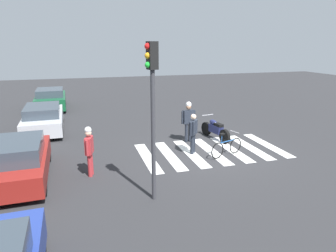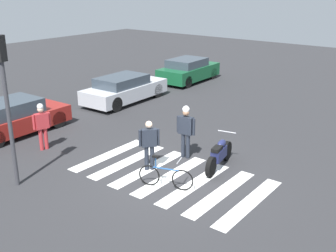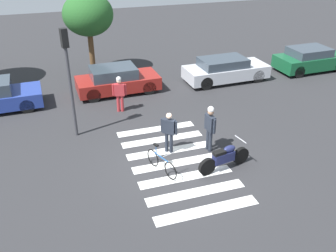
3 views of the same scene
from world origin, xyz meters
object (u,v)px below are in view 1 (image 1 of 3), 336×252
object	(u,v)px
car_maroon_wagon	(17,161)
pedestrian_bystander	(89,148)
officer_on_foot	(188,119)
traffic_light_pole	(152,98)
leaning_bicycle	(227,147)
police_motorcycle	(215,130)
car_green_compact	(51,99)
car_silver_sedan	(43,118)
officer_by_motorcycle	(193,131)

from	to	relation	value
car_maroon_wagon	pedestrian_bystander	bearing A→B (deg)	-97.68
pedestrian_bystander	officer_on_foot	bearing A→B (deg)	-60.39
traffic_light_pole	leaning_bicycle	bearing A→B (deg)	-54.86
police_motorcycle	car_green_compact	xyz separation A→B (m)	(9.39, 7.81, 0.22)
car_maroon_wagon	car_silver_sedan	xyz separation A→B (m)	(6.01, -0.28, -0.01)
police_motorcycle	leaning_bicycle	distance (m)	2.21
car_silver_sedan	traffic_light_pole	xyz separation A→B (m)	(-8.50, -3.66, 2.28)
car_maroon_wagon	leaning_bicycle	bearing A→B (deg)	-89.65
officer_on_foot	car_silver_sedan	xyz separation A→B (m)	(3.80, 6.44, -0.42)
police_motorcycle	car_maroon_wagon	xyz separation A→B (m)	(-2.20, 8.06, 0.20)
car_silver_sedan	traffic_light_pole	bearing A→B (deg)	-156.73
car_green_compact	car_silver_sedan	bearing A→B (deg)	-179.66
pedestrian_bystander	car_silver_sedan	size ratio (longest dim) A/B	0.37
leaning_bicycle	car_maroon_wagon	xyz separation A→B (m)	(-0.05, 7.54, 0.30)
police_motorcycle	car_green_compact	size ratio (longest dim) A/B	0.49
car_silver_sedan	car_green_compact	bearing A→B (deg)	0.34
leaning_bicycle	pedestrian_bystander	size ratio (longest dim) A/B	0.93
officer_by_motorcycle	pedestrian_bystander	world-z (taller)	pedestrian_bystander
police_motorcycle	car_maroon_wagon	bearing A→B (deg)	105.25
car_silver_sedan	car_green_compact	distance (m)	5.58
car_green_compact	traffic_light_pole	size ratio (longest dim) A/B	0.96
police_motorcycle	officer_on_foot	bearing A→B (deg)	89.58
police_motorcycle	leaning_bicycle	world-z (taller)	police_motorcycle
officer_by_motorcycle	car_silver_sedan	distance (m)	8.08
pedestrian_bystander	car_silver_sedan	world-z (taller)	pedestrian_bystander
police_motorcycle	car_green_compact	world-z (taller)	car_green_compact
police_motorcycle	leaning_bicycle	bearing A→B (deg)	166.54
officer_by_motorcycle	car_silver_sedan	bearing A→B (deg)	48.99
police_motorcycle	officer_on_foot	distance (m)	1.47
officer_on_foot	officer_by_motorcycle	bearing A→B (deg)	166.93
officer_by_motorcycle	pedestrian_bystander	xyz separation A→B (m)	(-1.02, 4.08, 0.05)
leaning_bicycle	car_green_compact	distance (m)	13.66
leaning_bicycle	car_silver_sedan	size ratio (longest dim) A/B	0.34
officer_by_motorcycle	car_maroon_wagon	distance (m)	6.42
pedestrian_bystander	car_maroon_wagon	size ratio (longest dim) A/B	0.40
leaning_bicycle	officer_on_foot	distance (m)	2.42
traffic_light_pole	pedestrian_bystander	bearing A→B (deg)	37.00
pedestrian_bystander	traffic_light_pole	distance (m)	3.36
pedestrian_bystander	traffic_light_pole	xyz separation A→B (m)	(-2.18, -1.65, 1.95)
car_silver_sedan	leaning_bicycle	bearing A→B (deg)	-129.40
officer_by_motorcycle	car_green_compact	distance (m)	12.48
officer_by_motorcycle	car_silver_sedan	size ratio (longest dim) A/B	0.35
officer_on_foot	car_green_compact	distance (m)	11.41
police_motorcycle	pedestrian_bystander	bearing A→B (deg)	113.49
police_motorcycle	car_green_compact	distance (m)	12.22
officer_on_foot	car_green_compact	world-z (taller)	officer_on_foot
police_motorcycle	pedestrian_bystander	size ratio (longest dim) A/B	1.22
officer_on_foot	car_green_compact	size ratio (longest dim) A/B	0.44
car_maroon_wagon	car_green_compact	size ratio (longest dim) A/B	1.00
traffic_light_pole	car_green_compact	bearing A→B (deg)	14.68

